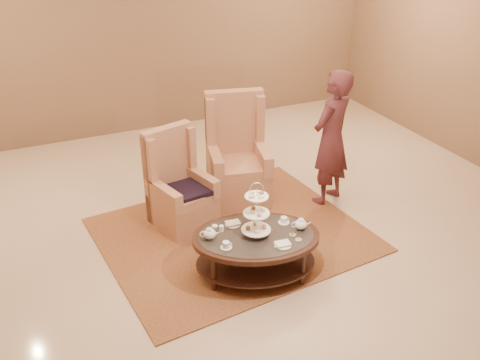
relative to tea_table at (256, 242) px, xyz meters
name	(u,v)px	position (x,y,z in m)	size (l,w,h in m)	color
ground	(250,250)	(0.13, 0.41, -0.40)	(8.00, 8.00, 0.00)	beige
ceiling	(250,250)	(0.13, 0.41, -0.40)	(8.00, 8.00, 0.02)	silver
wall_back	(144,25)	(0.13, 4.41, 1.35)	(8.00, 0.04, 3.50)	brown
rug	(233,234)	(0.07, 0.77, -0.39)	(3.15, 2.72, 0.02)	#986436
tea_table	(256,242)	(0.00, 0.00, 0.00)	(1.52, 1.26, 1.10)	black
armchair_left	(179,193)	(-0.40, 1.31, 0.00)	(0.80, 0.82, 1.19)	#B87856
armchair_right	(237,163)	(0.51, 1.64, 0.07)	(0.90, 0.92, 1.39)	#B87856
person	(331,139)	(1.53, 1.03, 0.48)	(0.76, 0.65, 1.75)	#4E2126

